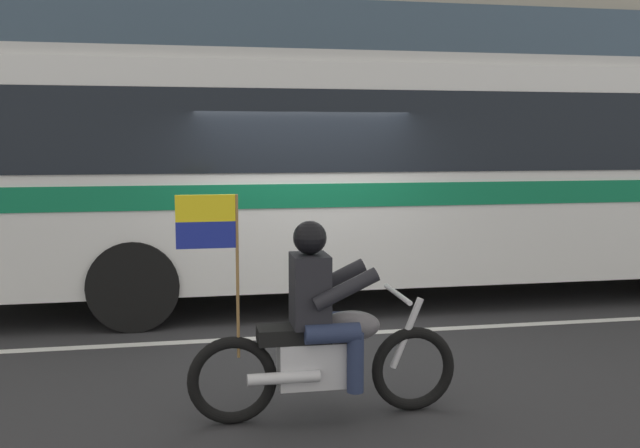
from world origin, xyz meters
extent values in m
plane|color=#2B2B2D|center=(0.00, 0.00, 0.00)|extent=(60.00, 60.00, 0.00)
cube|color=gray|center=(0.00, 5.10, 0.07)|extent=(28.00, 3.80, 0.15)
cube|color=silver|center=(0.00, -0.60, 0.00)|extent=(26.60, 0.14, 0.01)
cube|color=#384C60|center=(0.00, 6.96, 4.46)|extent=(25.76, 0.10, 1.40)
cube|color=white|center=(2.13, 1.20, 1.73)|extent=(13.23, 2.61, 2.70)
cube|color=black|center=(2.13, 1.20, 2.28)|extent=(12.17, 2.65, 0.96)
cube|color=#0F7247|center=(2.13, 1.20, 1.53)|extent=(12.96, 2.64, 0.28)
cube|color=silver|center=(2.13, 1.20, 3.14)|extent=(12.96, 2.48, 0.16)
cylinder|color=black|center=(-1.97, 0.02, 0.52)|extent=(1.04, 0.30, 1.04)
torus|color=black|center=(0.42, -2.89, 0.34)|extent=(0.69, 0.09, 0.69)
torus|color=black|center=(-1.03, -2.89, 0.34)|extent=(0.69, 0.09, 0.69)
cube|color=silver|center=(-0.35, -2.89, 0.44)|extent=(0.64, 0.28, 0.36)
ellipsoid|color=#59565B|center=(-0.10, -2.89, 0.72)|extent=(0.48, 0.28, 0.24)
cube|color=black|center=(-0.55, -2.89, 0.69)|extent=(0.56, 0.26, 0.12)
cylinder|color=silver|center=(0.36, -2.89, 0.65)|extent=(0.28, 0.06, 0.58)
cylinder|color=silver|center=(0.28, -2.89, 0.96)|extent=(0.04, 0.64, 0.04)
cylinder|color=silver|center=(-0.65, -3.05, 0.39)|extent=(0.55, 0.09, 0.09)
cube|color=black|center=(-0.42, -2.89, 1.02)|extent=(0.28, 0.36, 0.56)
sphere|color=black|center=(-0.42, -2.89, 1.44)|extent=(0.26, 0.26, 0.26)
cylinder|color=#232D4C|center=(-0.28, -2.71, 0.72)|extent=(0.42, 0.15, 0.15)
cylinder|color=#232D4C|center=(-0.10, -2.71, 0.48)|extent=(0.13, 0.13, 0.46)
cylinder|color=#232D4C|center=(-0.28, -3.07, 0.72)|extent=(0.42, 0.15, 0.15)
cylinder|color=#232D4C|center=(-0.10, -3.07, 0.48)|extent=(0.13, 0.13, 0.46)
cylinder|color=black|center=(-0.18, -2.69, 1.06)|extent=(0.52, 0.11, 0.32)
cylinder|color=black|center=(-0.18, -3.09, 1.06)|extent=(0.52, 0.11, 0.32)
cylinder|color=olive|center=(-0.98, -2.89, 1.15)|extent=(0.02, 0.02, 1.25)
cube|color=yellow|center=(-1.21, -2.89, 1.68)|extent=(0.44, 0.02, 0.20)
cube|color=navy|center=(-1.21, -2.89, 1.47)|extent=(0.44, 0.02, 0.20)
cylinder|color=#4C8C3F|center=(-3.07, 3.84, 0.44)|extent=(0.22, 0.22, 0.58)
sphere|color=#4C8C3F|center=(-3.07, 3.84, 0.80)|extent=(0.20, 0.20, 0.20)
cylinder|color=#4C8C3F|center=(-3.07, 3.70, 0.47)|extent=(0.09, 0.10, 0.09)
camera|label=1|loc=(-1.32, -8.12, 2.18)|focal=39.35mm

